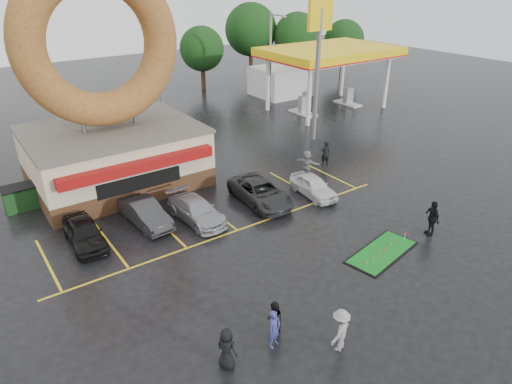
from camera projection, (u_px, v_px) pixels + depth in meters
ground at (276, 260)px, 21.76m from camera, size 120.00×120.00×0.00m
donut_shop at (109, 116)px, 27.76m from camera, size 10.20×8.70×13.50m
gas_station at (308, 66)px, 45.84m from camera, size 12.30×13.65×5.90m
shell_sign at (319, 45)px, 34.04m from camera, size 2.20×0.36×10.60m
streetlight_mid at (160, 74)px, 37.07m from camera, size 0.40×2.21×9.00m
streetlight_right at (271, 58)px, 44.01m from camera, size 0.40×2.21×9.00m
tree_far_a at (297, 36)px, 54.93m from camera, size 5.60×5.60×8.00m
tree_far_b at (344, 40)px, 56.86m from camera, size 4.90×4.90×7.00m
tree_far_c at (251, 30)px, 55.52m from camera, size 6.30×6.30×9.00m
tree_far_d at (202, 49)px, 50.49m from camera, size 4.90×4.90×7.00m
car_black at (84, 233)px, 22.76m from camera, size 1.70×3.93×1.32m
car_dgrey at (145, 213)px, 24.59m from camera, size 1.74×4.11×1.32m
car_silver at (196, 210)px, 24.98m from camera, size 2.01×4.39×1.24m
car_grey at (260, 192)px, 26.86m from camera, size 2.56×4.98×1.35m
car_white at (313, 186)px, 27.75m from camera, size 1.85×3.77×1.24m
person_blue at (274, 329)px, 16.51m from camera, size 0.65×0.52×1.57m
person_blackjkt at (274, 320)px, 16.92m from camera, size 0.97×0.94×1.57m
person_hoodie at (340, 330)px, 16.34m from camera, size 1.27×0.99×1.74m
person_bystander at (227, 348)px, 15.64m from camera, size 0.78×0.93×1.62m
person_cameraman at (432, 218)px, 23.52m from camera, size 0.87×1.21×1.91m
person_walker_near at (307, 164)px, 30.05m from camera, size 1.19×1.81×1.87m
person_walker_far at (325, 153)px, 31.88m from camera, size 0.75×0.60×1.79m
dumpster at (21, 198)px, 26.23m from camera, size 1.81×1.22×1.30m
putting_green at (382, 252)px, 22.33m from camera, size 4.37×2.51×0.52m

